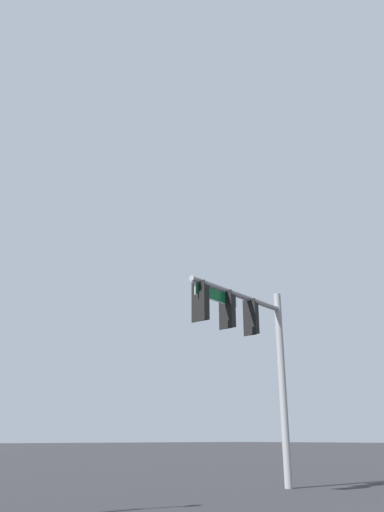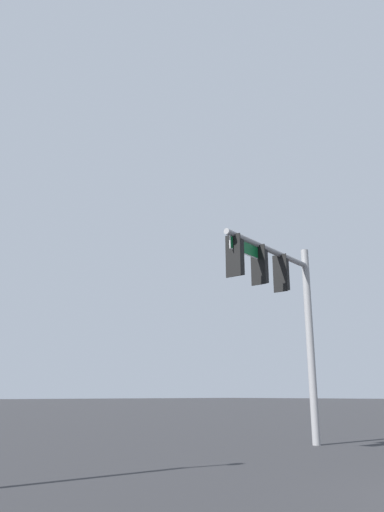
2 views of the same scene
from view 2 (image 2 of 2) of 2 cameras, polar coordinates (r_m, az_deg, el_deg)
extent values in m
cylinder|color=gray|center=(18.62, 13.35, -9.62)|extent=(0.27, 0.27, 6.92)
cylinder|color=gray|center=(16.87, 8.96, 0.64)|extent=(5.15, 1.08, 0.19)
cube|color=black|center=(17.20, 10.02, -1.93)|extent=(0.12, 0.52, 1.30)
cube|color=black|center=(17.37, 10.32, -2.05)|extent=(0.41, 0.38, 1.10)
cylinder|color=black|center=(17.52, 10.23, -0.11)|extent=(0.04, 0.04, 0.12)
cylinder|color=red|center=(17.62, 10.58, -1.12)|extent=(0.07, 0.22, 0.22)
cylinder|color=#392D05|center=(17.54, 10.63, -2.17)|extent=(0.07, 0.22, 0.22)
cylinder|color=black|center=(17.47, 10.69, -3.22)|extent=(0.07, 0.22, 0.22)
cube|color=black|center=(15.99, 7.56, -1.00)|extent=(0.12, 0.52, 1.30)
cube|color=black|center=(16.15, 7.91, -1.13)|extent=(0.41, 0.38, 1.10)
cylinder|color=black|center=(16.31, 7.83, 0.94)|extent=(0.04, 0.04, 0.12)
cylinder|color=red|center=(16.40, 8.23, -0.15)|extent=(0.07, 0.22, 0.22)
cylinder|color=#392D05|center=(16.32, 8.27, -1.27)|extent=(0.07, 0.22, 0.22)
cylinder|color=black|center=(16.24, 8.32, -2.40)|extent=(0.07, 0.22, 0.22)
cube|color=black|center=(14.82, 4.71, 0.08)|extent=(0.12, 0.52, 1.30)
cube|color=black|center=(14.98, 5.12, -0.07)|extent=(0.41, 0.38, 1.10)
cylinder|color=black|center=(15.15, 5.06, 2.15)|extent=(0.04, 0.04, 0.12)
cylinder|color=red|center=(15.23, 5.50, 0.97)|extent=(0.07, 0.22, 0.22)
cylinder|color=#392D05|center=(15.14, 5.54, -0.23)|extent=(0.07, 0.22, 0.22)
cylinder|color=black|center=(15.05, 5.57, -1.44)|extent=(0.07, 0.22, 0.22)
cube|color=#0F602D|center=(15.70, 6.61, 0.71)|extent=(2.13, 0.41, 0.36)
cube|color=white|center=(15.70, 6.61, 0.71)|extent=(2.19, 0.41, 0.42)
camera|label=1|loc=(1.69, 119.67, 6.06)|focal=35.00mm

